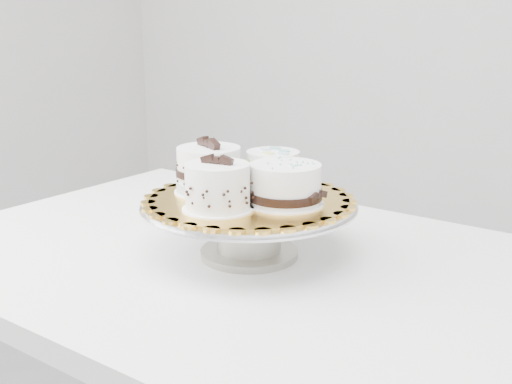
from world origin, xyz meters
The scene contains 7 objects.
table centered at (-0.06, 0.05, 0.67)m, with size 1.24×0.88×0.75m.
cake_stand centered at (-0.06, 0.05, 0.82)m, with size 0.37×0.37×0.10m.
cake_board centered at (-0.06, 0.05, 0.85)m, with size 0.34×0.34×0.00m, color orange.
cake_swirl centered at (-0.06, -0.04, 0.89)m, with size 0.11×0.11×0.09m.
cake_banded centered at (-0.14, 0.04, 0.89)m, with size 0.15×0.15×0.10m.
cake_dots centered at (-0.05, 0.12, 0.89)m, with size 0.12×0.12×0.07m.
cake_ribbon centered at (0.01, 0.05, 0.89)m, with size 0.14×0.13×0.07m.
Camera 1 is at (0.49, -0.84, 1.15)m, focal length 45.00 mm.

